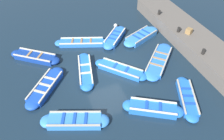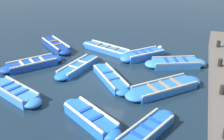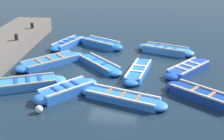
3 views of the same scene
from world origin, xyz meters
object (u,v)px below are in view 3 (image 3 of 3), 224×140
(boat_tucked, at_px, (99,64))
(boat_centre, at_px, (68,43))
(bollard_mid_north, at_px, (16,37))
(buoy_orange_near, at_px, (39,109))
(boat_drifting, at_px, (101,44))
(boat_bow_out, at_px, (51,62))
(boat_inner_gap, at_px, (165,50))
(boat_alongside, at_px, (29,84))
(boat_outer_right, at_px, (203,96))
(bollard_north, at_px, (32,25))
(boat_outer_left, at_px, (188,69))
(boat_end_of_row, at_px, (138,71))
(boat_mid_row, at_px, (66,91))
(boat_far_corner, at_px, (123,98))

(boat_tucked, distance_m, boat_centre, 4.21)
(bollard_mid_north, xyz_separation_m, buoy_orange_near, (-3.26, 6.18, -0.96))
(boat_drifting, bearing_deg, boat_bow_out, 55.25)
(boat_inner_gap, xyz_separation_m, bollard_mid_north, (8.46, 1.35, 0.93))
(boat_bow_out, relative_size, boat_alongside, 1.00)
(boat_outer_right, bearing_deg, bollard_north, -36.13)
(boat_alongside, xyz_separation_m, boat_outer_left, (-7.38, -2.55, -0.01))
(bollard_mid_north, bearing_deg, buoy_orange_near, 117.81)
(bollard_mid_north, bearing_deg, bollard_north, -90.00)
(boat_end_of_row, height_order, boat_outer_right, boat_outer_right)
(boat_inner_gap, relative_size, boat_drifting, 1.12)
(boat_outer_right, bearing_deg, buoy_orange_near, 15.29)
(boat_centre, distance_m, boat_outer_left, 7.90)
(boat_drifting, distance_m, boat_centre, 2.10)
(boat_inner_gap, distance_m, boat_mid_row, 7.46)
(boat_outer_right, xyz_separation_m, boat_mid_row, (5.73, 0.17, 0.02))
(boat_outer_right, distance_m, boat_outer_left, 2.95)
(bollard_mid_north, bearing_deg, boat_far_corner, 142.39)
(boat_tucked, bearing_deg, boat_end_of_row, 161.05)
(boat_alongside, relative_size, buoy_orange_near, 11.41)
(boat_bow_out, relative_size, boat_drifting, 1.12)
(boat_centre, height_order, bollard_mid_north, bollard_mid_north)
(boat_mid_row, height_order, buoy_orange_near, boat_mid_row)
(boat_bow_out, relative_size, boat_tucked, 1.14)
(boat_bow_out, distance_m, boat_drifting, 3.97)
(boat_bow_out, relative_size, bollard_mid_north, 9.92)
(boat_centre, height_order, boat_alongside, boat_alongside)
(boat_tucked, height_order, boat_centre, boat_centre)
(boat_drifting, height_order, boat_alongside, boat_drifting)
(boat_mid_row, height_order, boat_alongside, boat_mid_row)
(boat_outer_left, relative_size, bollard_mid_north, 9.00)
(boat_alongside, bearing_deg, buoy_orange_near, 118.91)
(boat_centre, xyz_separation_m, boat_mid_row, (-1.54, 6.70, 0.04))
(boat_inner_gap, bearing_deg, bollard_mid_north, 9.09)
(bollard_north, bearing_deg, bollard_mid_north, 90.00)
(boat_end_of_row, relative_size, boat_far_corner, 0.91)
(boat_centre, relative_size, bollard_north, 9.16)
(boat_outer_left, distance_m, bollard_north, 10.36)
(boat_tucked, bearing_deg, boat_bow_out, -2.76)
(bollard_north, distance_m, buoy_orange_near, 9.45)
(boat_inner_gap, height_order, boat_outer_left, boat_inner_gap)
(boat_alongside, bearing_deg, bollard_mid_north, -62.78)
(boat_outer_right, height_order, bollard_mid_north, bollard_mid_north)
(boat_tucked, xyz_separation_m, boat_far_corner, (-1.48, 3.63, -0.00))
(boat_inner_gap, bearing_deg, buoy_orange_near, 55.40)
(boat_centre, relative_size, boat_outer_left, 1.02)
(boat_far_corner, relative_size, boat_centre, 1.20)
(boat_bow_out, distance_m, boat_far_corner, 5.58)
(boat_far_corner, bearing_deg, bollard_north, -49.81)
(boat_mid_row, bearing_deg, boat_end_of_row, -139.11)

